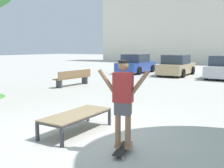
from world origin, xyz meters
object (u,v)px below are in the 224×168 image
skater (123,98)px  park_bench (73,77)px  skateboard (123,149)px  skate_box (77,115)px  car_blue (136,64)px  car_tan (176,66)px

skater → park_bench: size_ratio=0.70×
skateboard → skate_box: bearing=163.9°
skateboard → car_blue: bearing=118.2°
skate_box → car_blue: 15.52m
skate_box → park_bench: size_ratio=0.80×
skateboard → skater: (-0.00, 0.00, 0.99)m
car_tan → park_bench: (-2.53, -8.26, -0.24)m
skateboard → skater: size_ratio=0.49×
car_tan → skater: bearing=-72.9°
car_blue → park_bench: 8.38m
skateboard → car_blue: size_ratio=0.19×
park_bench → skater: bearing=-42.0°
skateboard → skater: 0.99m
car_blue → park_bench: size_ratio=1.78×
car_blue → car_tan: bearing=-1.2°
skate_box → car_tan: size_ratio=0.45×
skateboard → park_bench: park_bench is taller
skateboard → car_blue: car_blue is taller
car_blue → car_tan: (3.37, -0.07, 0.00)m
skateboard → park_bench: (-7.02, 6.31, 0.37)m
skate_box → skater: 1.77m
skate_box → park_bench: bearing=132.9°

